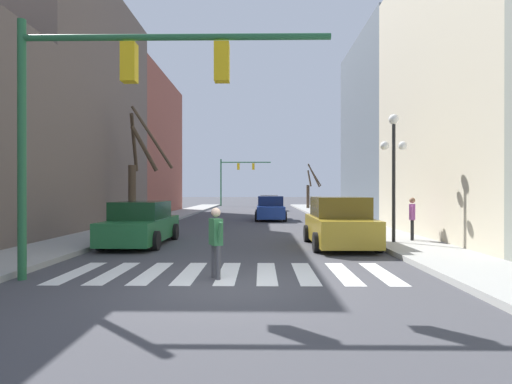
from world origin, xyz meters
TOP-DOWN VIEW (x-y plane):
  - ground_plane at (0.00, 0.00)m, footprint 240.00×240.00m
  - building_row_left at (-10.09, 14.41)m, footprint 6.00×37.60m
  - building_row_right at (10.09, 9.56)m, footprint 6.00×29.65m
  - crosswalk_stripes at (-0.00, 1.33)m, footprint 7.65×2.60m
  - traffic_signal_near at (-2.41, 0.56)m, footprint 6.80×0.28m
  - traffic_signal_far at (-2.54, 43.63)m, footprint 6.57×0.28m
  - street_lamp_right_corner at (5.43, 5.99)m, footprint 0.95×0.36m
  - car_parked_right_near at (3.49, 5.83)m, footprint 2.15×4.29m
  - car_at_intersection at (1.55, 31.58)m, footprint 2.08×4.30m
  - car_driving_toward_lane at (-3.56, 6.32)m, footprint 2.01×4.62m
  - car_parked_left_far at (1.39, 18.54)m, footprint 2.01×4.45m
  - pedestrian_near_right_corner at (-0.23, 0.74)m, footprint 0.37×0.64m
  - pedestrian_on_right_sidewalk at (6.28, 6.52)m, footprint 0.33×0.64m
  - street_tree_right_mid at (5.89, 33.80)m, footprint 1.55×2.28m
  - street_tree_right_far at (-5.60, 12.17)m, footprint 2.58×2.36m

SIDE VIEW (x-z plane):
  - ground_plane at x=0.00m, z-range 0.00..0.00m
  - crosswalk_stripes at x=0.00m, z-range 0.00..0.01m
  - car_at_intersection at x=1.55m, z-range -0.05..1.50m
  - car_driving_toward_lane at x=-3.56m, z-range -0.05..1.51m
  - car_parked_left_far at x=1.39m, z-range -0.05..1.54m
  - car_parked_right_near at x=3.49m, z-range -0.06..1.67m
  - pedestrian_near_right_corner at x=-0.23m, z-range 0.14..1.71m
  - pedestrian_on_right_sidewalk at x=6.28m, z-range 0.29..1.84m
  - street_tree_right_mid at x=5.89m, z-range -0.14..4.55m
  - street_tree_right_far at x=-5.60m, z-range -0.30..5.79m
  - street_lamp_right_corner at x=5.43m, z-range 1.07..5.55m
  - traffic_signal_near at x=-2.41m, z-range 1.30..6.96m
  - traffic_signal_far at x=-2.54m, z-range 1.37..7.43m
  - building_row_left at x=-10.09m, z-range -0.89..11.90m
  - building_row_right at x=10.09m, z-range -0.36..11.68m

